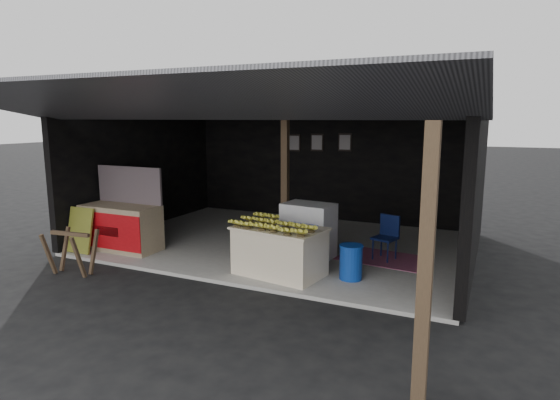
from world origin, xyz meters
The scene contains 13 objects.
ground centered at (0.00, 0.00, 0.00)m, with size 80.00×80.00×0.00m, color black.
concrete_slab centered at (0.00, 2.50, 0.03)m, with size 7.00×5.00×0.06m, color gray.
shophouse centered at (0.00, 2.82, 2.10)m, with size 7.40×7.29×3.02m.
banana_table centered at (0.77, 0.65, 0.45)m, with size 1.51×1.07×0.77m.
banana_pile centered at (0.77, 0.65, 0.90)m, with size 1.29×0.77×0.15m, color gold, non-canonical shape.
white_crate centered at (0.83, 1.74, 0.54)m, with size 0.93×0.69×0.97m.
neighbor_stall centered at (-2.56, 0.73, 0.53)m, with size 1.50×0.69×1.55m.
green_signboard centered at (-3.09, 0.23, 0.48)m, with size 0.56×0.04×0.84m, color black.
sawhorse centered at (-2.35, -0.62, 0.45)m, with size 0.74×0.69×0.71m.
water_barrel centered at (1.85, 0.92, 0.32)m, with size 0.35×0.35×0.51m, color #0D3595.
plastic_chair centered at (2.13, 2.20, 0.52)m, with size 0.46×0.46×0.78m.
magenta_rug centered at (2.08, 2.20, 0.07)m, with size 1.50×1.00×0.01m, color maroon.
picture_frames centered at (-0.17, 4.89, 1.93)m, with size 1.62×0.04×0.46m.
Camera 1 is at (3.77, -5.81, 2.52)m, focal length 30.00 mm.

